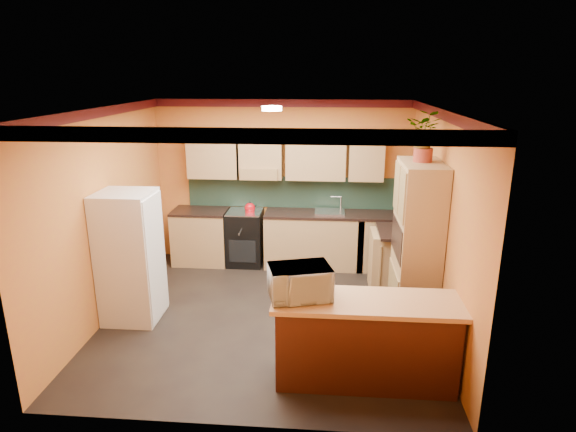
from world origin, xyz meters
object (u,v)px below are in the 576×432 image
at_px(stove, 245,238).
at_px(fridge, 130,257).
at_px(breakfast_bar, 365,343).
at_px(microwave, 300,282).
at_px(base_cabinets_back, 282,239).
at_px(pantry, 416,247).

bearing_deg(stove, fridge, -119.94).
relative_size(breakfast_bar, microwave, 2.97).
bearing_deg(stove, base_cabinets_back, 0.00).
height_order(base_cabinets_back, stove, stove).
distance_m(pantry, microwave, 1.86).
distance_m(stove, breakfast_bar, 3.59).
bearing_deg(base_cabinets_back, fridge, -131.70).
distance_m(fridge, breakfast_bar, 3.15).
xyz_separation_m(fridge, pantry, (3.60, 0.13, 0.20)).
distance_m(stove, microwave, 3.37).
bearing_deg(base_cabinets_back, breakfast_bar, -69.83).
relative_size(pantry, breakfast_bar, 1.17).
distance_m(stove, pantry, 3.14).
relative_size(stove, breakfast_bar, 0.51).
xyz_separation_m(base_cabinets_back, microwave, (0.47, -3.12, 0.66)).
bearing_deg(base_cabinets_back, stove, -180.00).
bearing_deg(microwave, fridge, 137.38).
relative_size(fridge, breakfast_bar, 0.94).
height_order(base_cabinets_back, fridge, fridge).
bearing_deg(stove, pantry, -37.10).
bearing_deg(pantry, stove, 142.90).
bearing_deg(breakfast_bar, base_cabinets_back, 110.17).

